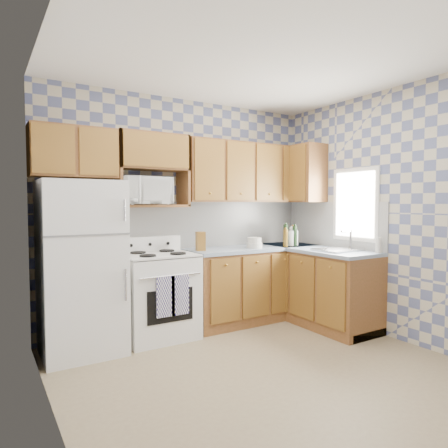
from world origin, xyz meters
The scene contains 30 objects.
floor centered at (0.00, 0.00, 0.00)m, with size 3.40×3.40×0.00m, color #79654A.
back_wall centered at (0.00, 1.60, 1.35)m, with size 3.40×0.02×2.70m, color slate.
right_wall centered at (1.70, 0.00, 1.35)m, with size 0.02×3.20×2.70m, color slate.
backsplash_back centered at (0.40, 1.59, 1.20)m, with size 2.60×0.01×0.56m, color silver.
backsplash_right centered at (1.69, 0.80, 1.20)m, with size 0.01×1.60×0.56m, color silver.
refrigerator centered at (-1.27, 1.25, 0.84)m, with size 0.75×0.70×1.68m, color white.
stove_body centered at (-0.47, 1.28, 0.45)m, with size 0.76×0.65×0.90m, color white.
cooktop centered at (-0.47, 1.28, 0.91)m, with size 0.76×0.65×0.03m, color silver.
backguard centered at (-0.47, 1.55, 1.00)m, with size 0.76×0.08×0.17m, color white.
dish_towel_left centered at (-0.53, 0.93, 0.52)m, with size 0.19×0.03×0.41m, color navy.
dish_towel_right centered at (-0.37, 0.93, 0.52)m, with size 0.19×0.03×0.41m, color navy.
base_cabinets_back centered at (0.82, 1.30, 0.44)m, with size 1.75×0.60×0.88m, color brown.
base_cabinets_right centered at (1.40, 0.80, 0.44)m, with size 0.60×1.60×0.88m, color brown.
countertop_back centered at (0.82, 1.30, 0.90)m, with size 1.77×0.63×0.04m, color gray.
countertop_right centered at (1.40, 0.80, 0.90)m, with size 0.63×1.60×0.04m, color gray.
upper_cabinets_back centered at (0.82, 1.44, 1.85)m, with size 1.75×0.33×0.74m, color brown.
upper_cabinets_fridge centered at (-1.29, 1.44, 1.97)m, with size 0.82×0.33×0.50m, color brown.
upper_cabinets_right centered at (1.53, 1.25, 1.85)m, with size 0.33×0.70×0.74m, color brown.
microwave_shelf centered at (-0.47, 1.44, 1.44)m, with size 0.80×0.33×0.03m, color brown.
microwave centered at (-0.58, 1.39, 1.60)m, with size 0.54×0.37×0.30m, color white.
sink centered at (1.40, 0.45, 0.93)m, with size 0.48×0.40×0.03m, color #B7B7BC.
window centered at (1.69, 0.45, 1.45)m, with size 0.02×0.66×0.86m, color silver.
bottle_0 centered at (1.22, 1.16, 1.06)m, with size 0.06×0.06×0.27m, color black.
bottle_1 centered at (1.32, 1.10, 1.05)m, with size 0.06×0.06×0.26m, color black.
bottle_2 centered at (1.37, 1.20, 1.04)m, with size 0.06×0.06×0.24m, color #5A4012.
bottle_3 centered at (1.15, 1.08, 1.03)m, with size 0.06×0.06×0.22m, color #5A4012.
knife_block centered at (0.05, 1.27, 1.03)m, with size 0.10×0.10×0.22m, color brown.
electric_kettle centered at (1.33, 1.15, 1.02)m, with size 0.15×0.15×0.19m, color white.
food_containers centered at (0.73, 1.16, 0.98)m, with size 0.19×0.19×0.13m, color beige, non-canonical shape.
soap_bottle centered at (1.62, 0.07, 1.01)m, with size 0.06×0.06×0.17m, color beige.
Camera 1 is at (-2.10, -2.76, 1.47)m, focal length 32.00 mm.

